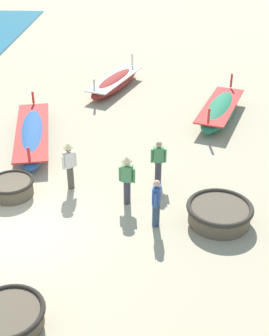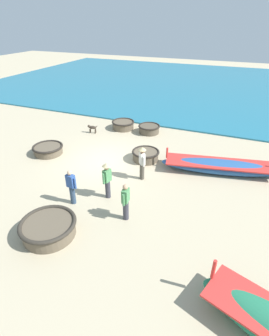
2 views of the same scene
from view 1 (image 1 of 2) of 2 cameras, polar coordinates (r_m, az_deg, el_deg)
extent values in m
plane|color=#BCAD8C|center=(14.18, -12.90, -7.42)|extent=(80.00, 80.00, 0.00)
cylinder|color=brown|center=(11.46, -15.07, -17.28)|extent=(1.57, 1.57, 0.42)
torus|color=#28231E|center=(11.31, -15.21, -16.55)|extent=(1.70, 1.70, 0.13)
cylinder|color=brown|center=(15.77, -14.73, -2.41)|extent=(1.37, 1.37, 0.49)
torus|color=#28231E|center=(15.64, -14.84, -1.66)|extent=(1.48, 1.48, 0.11)
cylinder|color=brown|center=(14.24, 10.28, -5.61)|extent=(1.85, 1.85, 0.52)
torus|color=#332D26|center=(14.09, 10.37, -4.74)|extent=(1.99, 1.99, 0.15)
ellipsoid|color=#285693|center=(19.05, -12.31, 4.00)|extent=(2.35, 5.92, 0.60)
cube|color=red|center=(18.97, -12.37, 4.52)|extent=(2.31, 5.48, 0.06)
cylinder|color=red|center=(21.29, -12.27, 8.38)|extent=(0.10, 0.10, 0.54)
cylinder|color=red|center=(16.44, -12.76, 1.61)|extent=(0.10, 0.10, 0.54)
ellipsoid|color=maroon|center=(24.05, -2.40, 10.33)|extent=(2.69, 4.80, 0.68)
cube|color=silver|center=(23.98, -2.42, 10.82)|extent=(2.60, 4.46, 0.06)
cylinder|color=silver|center=(25.74, -0.28, 13.09)|extent=(0.10, 0.10, 0.61)
cylinder|color=silver|center=(22.03, -4.93, 10.00)|extent=(0.10, 0.10, 0.61)
ellipsoid|color=#237551|center=(21.02, 10.35, 6.92)|extent=(2.74, 4.97, 0.72)
cube|color=red|center=(20.93, 10.41, 7.50)|extent=(2.66, 4.62, 0.06)
cylinder|color=red|center=(22.84, 11.73, 10.39)|extent=(0.10, 0.10, 0.65)
cylinder|color=red|center=(18.76, 9.04, 6.26)|extent=(0.10, 0.10, 0.65)
cylinder|color=#2D425B|center=(13.80, 2.63, -5.62)|extent=(0.22, 0.22, 0.82)
cube|color=#33569E|center=(13.42, 2.70, -3.26)|extent=(0.26, 0.36, 0.54)
sphere|color=#DBB28E|center=(13.21, 2.74, -1.89)|extent=(0.20, 0.20, 0.20)
cylinder|color=#33569E|center=(13.63, 2.81, -2.94)|extent=(0.09, 0.09, 0.48)
cylinder|color=#33569E|center=(13.26, 2.58, -3.96)|extent=(0.09, 0.09, 0.48)
cylinder|color=#4C473D|center=(15.67, -7.81, -1.13)|extent=(0.22, 0.22, 0.82)
cube|color=silver|center=(15.33, -7.98, 1.05)|extent=(0.40, 0.38, 0.54)
sphere|color=#A37556|center=(15.15, -8.08, 2.30)|extent=(0.20, 0.20, 0.20)
cylinder|color=silver|center=(15.27, -8.68, 0.64)|extent=(0.09, 0.09, 0.48)
cylinder|color=silver|center=(15.45, -7.26, 1.12)|extent=(0.09, 0.09, 0.48)
cone|color=#D1BC84|center=(15.09, -8.11, 2.74)|extent=(0.36, 0.36, 0.14)
cylinder|color=#383842|center=(14.77, -0.91, -2.94)|extent=(0.22, 0.22, 0.82)
cube|color=#4C8E56|center=(14.41, -0.93, -0.67)|extent=(0.38, 0.29, 0.54)
sphere|color=tan|center=(14.22, -0.95, 0.64)|extent=(0.20, 0.20, 0.20)
cylinder|color=#4C8E56|center=(14.39, -0.09, -0.96)|extent=(0.09, 0.09, 0.48)
cylinder|color=#4C8E56|center=(14.49, -1.77, -0.73)|extent=(0.09, 0.09, 0.48)
cone|color=#D1BC84|center=(14.16, -0.95, 1.10)|extent=(0.36, 0.36, 0.14)
cylinder|color=#383842|center=(15.84, 2.90, -0.50)|extent=(0.22, 0.22, 0.82)
cube|color=#4C8E56|center=(15.50, 2.96, 1.66)|extent=(0.36, 0.24, 0.54)
sphere|color=tan|center=(15.32, 3.00, 2.91)|extent=(0.20, 0.20, 0.20)
cylinder|color=#4C8E56|center=(15.51, 2.15, 1.49)|extent=(0.09, 0.09, 0.48)
cylinder|color=#4C8E56|center=(15.54, 3.76, 1.51)|extent=(0.09, 0.09, 0.48)
camera|label=2|loc=(18.48, 27.71, 21.75)|focal=28.00mm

